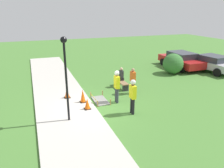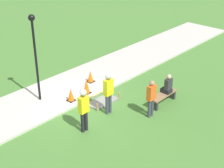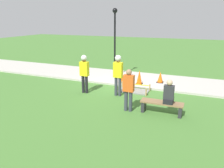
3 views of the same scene
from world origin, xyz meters
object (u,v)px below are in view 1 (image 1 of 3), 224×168
object	(u,v)px
worker_assistant	(117,84)
bystander_in_orange_shirt	(133,79)
park_bench	(121,83)
traffic_cone_near_patch	(67,93)
parked_car_red	(181,60)
traffic_cone_sidewalk_edge	(87,104)
person_seated_on_bench	(121,75)
lamppost_near	(65,67)
traffic_cone_far_patch	(83,96)
worker_supervisor	(133,94)
parked_car_silver	(213,63)

from	to	relation	value
worker_assistant	bystander_in_orange_shirt	bearing A→B (deg)	123.85
park_bench	traffic_cone_near_patch	bearing A→B (deg)	-78.83
worker_assistant	parked_car_red	bearing A→B (deg)	122.26
traffic_cone_sidewalk_edge	person_seated_on_bench	bearing A→B (deg)	133.00
worker_assistant	bystander_in_orange_shirt	world-z (taller)	worker_assistant
worker_assistant	parked_car_red	xyz separation A→B (m)	(-5.33, 8.44, -0.39)
traffic_cone_near_patch	lamppost_near	bearing A→B (deg)	-7.92
traffic_cone_far_patch	worker_assistant	distance (m)	2.01
lamppost_near	traffic_cone_far_patch	bearing A→B (deg)	148.71
bystander_in_orange_shirt	parked_car_red	distance (m)	8.23
traffic_cone_far_patch	worker_supervisor	xyz separation A→B (m)	(2.09, 2.04, 0.62)
person_seated_on_bench	parked_car_red	world-z (taller)	parked_car_red
worker_supervisor	worker_assistant	xyz separation A→B (m)	(-1.59, -0.21, 0.05)
traffic_cone_far_patch	traffic_cone_sidewalk_edge	size ratio (longest dim) A/B	1.26
traffic_cone_far_patch	parked_car_silver	size ratio (longest dim) A/B	0.17
traffic_cone_far_patch	person_seated_on_bench	xyz separation A→B (m)	(-1.93, 3.10, 0.35)
parked_car_red	worker_assistant	bearing A→B (deg)	-57.32
parked_car_silver	worker_supervisor	bearing A→B (deg)	-70.08
traffic_cone_far_patch	lamppost_near	world-z (taller)	lamppost_near
parked_car_red	park_bench	bearing A→B (deg)	-66.16
parked_car_silver	traffic_cone_near_patch	bearing A→B (deg)	-88.02
park_bench	person_seated_on_bench	distance (m)	0.54
traffic_cone_sidewalk_edge	parked_car_silver	world-z (taller)	parked_car_silver
traffic_cone_near_patch	worker_assistant	bearing A→B (deg)	60.31
traffic_cone_far_patch	parked_car_red	distance (m)	11.35
traffic_cone_near_patch	worker_supervisor	world-z (taller)	worker_supervisor
traffic_cone_far_patch	bystander_in_orange_shirt	xyz separation A→B (m)	(-0.48, 3.29, 0.45)
lamppost_near	parked_car_red	xyz separation A→B (m)	(-6.64, 11.37, -1.89)
bystander_in_orange_shirt	worker_assistant	bearing A→B (deg)	-56.15
park_bench	parked_car_silver	xyz separation A→B (m)	(-1.12, 8.93, 0.41)
traffic_cone_far_patch	traffic_cone_sidewalk_edge	bearing A→B (deg)	0.27
park_bench	person_seated_on_bench	xyz separation A→B (m)	(-0.23, 0.05, 0.49)
parked_car_red	traffic_cone_sidewalk_edge	bearing A→B (deg)	-60.17
traffic_cone_near_patch	lamppost_near	xyz separation A→B (m)	(2.77, -0.39, 2.24)
traffic_cone_near_patch	parked_car_silver	size ratio (longest dim) A/B	0.14
person_seated_on_bench	worker_assistant	bearing A→B (deg)	-27.61
worker_assistant	bystander_in_orange_shirt	size ratio (longest dim) A/B	1.15
person_seated_on_bench	parked_car_red	size ratio (longest dim) A/B	0.19
traffic_cone_near_patch	bystander_in_orange_shirt	distance (m)	4.07
park_bench	worker_supervisor	bearing A→B (deg)	-14.91
worker_assistant	lamppost_near	size ratio (longest dim) A/B	0.49
traffic_cone_sidewalk_edge	worker_assistant	bearing A→B (deg)	104.16
traffic_cone_sidewalk_edge	lamppost_near	xyz separation A→B (m)	(0.86, -1.11, 2.24)
traffic_cone_near_patch	traffic_cone_far_patch	bearing A→B (deg)	36.83
traffic_cone_near_patch	bystander_in_orange_shirt	size ratio (longest dim) A/B	0.36
park_bench	worker_assistant	size ratio (longest dim) A/B	0.83
traffic_cone_far_patch	parked_car_red	xyz separation A→B (m)	(-4.83, 10.27, 0.28)
traffic_cone_far_patch	lamppost_near	bearing A→B (deg)	-31.29
lamppost_near	bystander_in_orange_shirt	bearing A→B (deg)	117.58
person_seated_on_bench	bystander_in_orange_shirt	xyz separation A→B (m)	(1.45, 0.18, 0.11)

